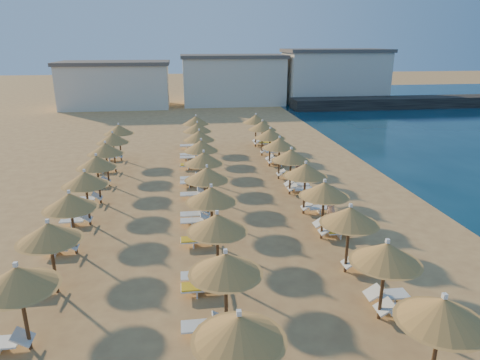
{
  "coord_description": "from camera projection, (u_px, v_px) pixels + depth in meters",
  "views": [
    {
      "loc": [
        -4.45,
        -20.32,
        9.33
      ],
      "look_at": [
        -1.17,
        4.0,
        1.3
      ],
      "focal_mm": 32.0,
      "sensor_mm": 36.0,
      "label": 1
    }
  ],
  "objects": [
    {
      "name": "beachgoer_c",
      "position": [
        298.0,
        167.0,
        30.09
      ],
      "size": [
        1.08,
        0.76,
        1.7
      ],
      "primitive_type": "imported",
      "rotation": [
        0.0,
        0.0,
        -0.38
      ],
      "color": "tan",
      "rests_on": "ground"
    },
    {
      "name": "loungers",
      "position": [
        224.0,
        210.0,
        23.75
      ],
      "size": [
        14.67,
        33.88,
        0.66
      ],
      "color": "white",
      "rests_on": "ground"
    },
    {
      "name": "parasol_row_west",
      "position": [
        207.0,
        175.0,
        22.74
      ],
      "size": [
        2.44,
        34.76,
        3.08
      ],
      "color": "brown",
      "rests_on": "ground"
    },
    {
      "name": "parasol_row_east",
      "position": [
        305.0,
        171.0,
        23.42
      ],
      "size": [
        2.44,
        34.76,
        3.08
      ],
      "color": "brown",
      "rests_on": "ground"
    },
    {
      "name": "jetty",
      "position": [
        394.0,
        103.0,
        61.95
      ],
      "size": [
        30.01,
        4.1,
        1.5
      ],
      "primitive_type": "cube",
      "rotation": [
        0.0,
        0.0,
        0.0
      ],
      "color": "black",
      "rests_on": "ground"
    },
    {
      "name": "parasol_row_inland",
      "position": [
        91.0,
        171.0,
        23.46
      ],
      "size": [
        2.44,
        25.07,
        3.08
      ],
      "color": "brown",
      "rests_on": "ground"
    },
    {
      "name": "hotel_blocks",
      "position": [
        238.0,
        80.0,
        64.44
      ],
      "size": [
        48.53,
        9.69,
        8.1
      ],
      "color": "silver",
      "rests_on": "ground"
    },
    {
      "name": "beachgoer_a",
      "position": [
        332.0,
        207.0,
        22.64
      ],
      "size": [
        0.62,
        0.77,
        1.83
      ],
      "primitive_type": "imported",
      "rotation": [
        0.0,
        0.0,
        -1.25
      ],
      "color": "tan",
      "rests_on": "ground"
    },
    {
      "name": "ground",
      "position": [
        272.0,
        226.0,
        22.6
      ],
      "size": [
        220.0,
        220.0,
        0.0
      ],
      "primitive_type": "plane",
      "color": "tan",
      "rests_on": "ground"
    }
  ]
}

